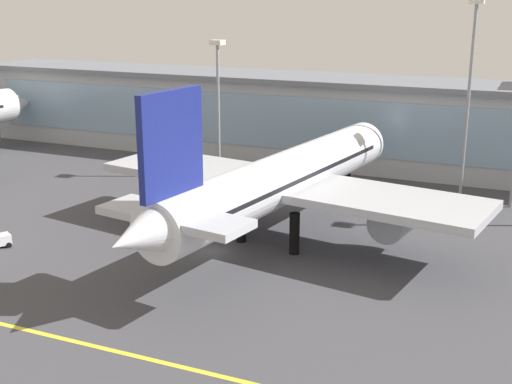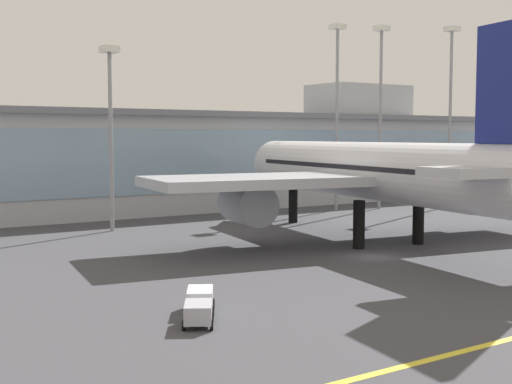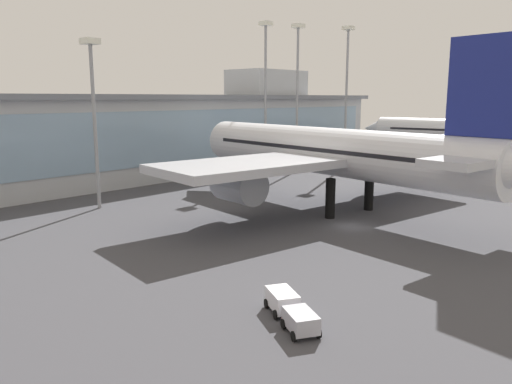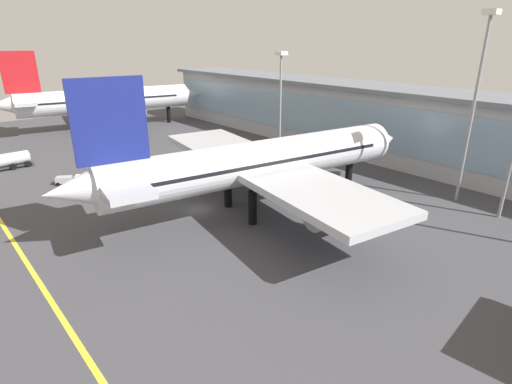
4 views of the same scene
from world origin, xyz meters
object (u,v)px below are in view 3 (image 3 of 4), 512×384
apron_light_mast_west (266,78)px  apron_light_mast_east (297,78)px  apron_light_mast_far_east (347,78)px  baggage_tug_near (290,309)px  airliner_near_right (332,153)px  airliner_far_right (478,133)px  apron_light_mast_centre (93,96)px

apron_light_mast_west → apron_light_mast_east: bearing=-15.6°
apron_light_mast_west → apron_light_mast_far_east: 18.04m
baggage_tug_near → apron_light_mast_far_east: size_ratio=0.21×
airliner_near_right → apron_light_mast_east: 34.01m
baggage_tug_near → airliner_far_right: bearing=-47.3°
apron_light_mast_centre → apron_light_mast_far_east: bearing=-2.6°
baggage_tug_near → apron_light_mast_east: 66.28m
baggage_tug_near → airliner_near_right: bearing=-29.7°
airliner_near_right → apron_light_mast_west: apron_light_mast_west is taller
airliner_near_right → apron_light_mast_west: size_ratio=2.02×
airliner_far_right → apron_light_mast_far_east: size_ratio=1.88×
apron_light_mast_far_east → airliner_near_right: bearing=-150.1°
airliner_near_right → baggage_tug_near: bearing=128.7°
baggage_tug_near → apron_light_mast_centre: bearing=16.4°
apron_light_mast_east → apron_light_mast_far_east: size_ratio=0.99×
apron_light_mast_centre → airliner_near_right: bearing=-49.5°
airliner_near_right → baggage_tug_near: (-28.16, -15.96, -6.14)m
apron_light_mast_centre → apron_light_mast_east: 41.67m
apron_light_mast_far_east → apron_light_mast_east: bearing=160.8°
airliner_near_right → airliner_far_right: (55.62, 1.77, -0.54)m
airliner_far_right → airliner_near_right: bearing=86.2°
airliner_far_right → apron_light_mast_east: apron_light_mast_east is taller
airliner_near_right → apron_light_mast_east: size_ratio=2.01×
baggage_tug_near → apron_light_mast_west: size_ratio=0.21×
airliner_near_right → airliner_far_right: airliner_near_right is taller
airliner_near_right → baggage_tug_near: size_ratio=9.47×
airliner_far_right → baggage_tug_near: bearing=96.4°
airliner_near_right → apron_light_mast_west: (16.39, 24.83, 9.89)m
airliner_far_right → apron_light_mast_centre: 77.10m
apron_light_mast_east → airliner_near_right: bearing=-135.0°
airliner_far_right → baggage_tug_near: airliner_far_right is taller
airliner_far_right → baggage_tug_near: size_ratio=8.94×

